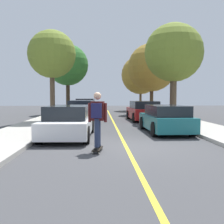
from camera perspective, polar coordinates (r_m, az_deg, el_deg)
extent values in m
plane|color=#424244|center=(8.93, 3.07, -7.53)|extent=(80.00, 80.00, 0.00)
cube|color=gold|center=(12.87, 1.34, -4.16)|extent=(0.12, 39.20, 0.01)
cube|color=white|center=(11.00, -9.35, -2.98)|extent=(1.92, 4.34, 0.60)
cube|color=black|center=(11.05, -9.31, -0.01)|extent=(1.67, 2.82, 0.53)
cylinder|color=black|center=(9.50, -5.54, -4.93)|extent=(0.24, 0.65, 0.64)
cylinder|color=black|center=(9.78, -15.50, -4.80)|extent=(0.24, 0.65, 0.64)
cylinder|color=black|center=(12.37, -4.48, -3.00)|extent=(0.24, 0.65, 0.64)
cylinder|color=black|center=(12.59, -12.20, -2.96)|extent=(0.24, 0.65, 0.64)
cube|color=navy|center=(17.96, -6.69, -0.30)|extent=(1.73, 4.66, 0.74)
cube|color=black|center=(18.02, -6.68, 1.70)|extent=(1.52, 2.99, 0.51)
cylinder|color=black|center=(16.32, -4.28, -1.46)|extent=(0.22, 0.64, 0.64)
cylinder|color=black|center=(16.43, -9.82, -1.46)|extent=(0.22, 0.64, 0.64)
cylinder|color=black|center=(19.56, -4.04, -0.66)|extent=(0.22, 0.64, 0.64)
cylinder|color=black|center=(19.66, -8.67, -0.67)|extent=(0.22, 0.64, 0.64)
cube|color=maroon|center=(23.98, -5.64, 0.65)|extent=(1.87, 4.62, 0.76)
cube|color=black|center=(23.98, -5.64, 2.22)|extent=(1.60, 2.75, 0.56)
cylinder|color=black|center=(22.35, -3.95, -0.16)|extent=(0.24, 0.65, 0.64)
cylinder|color=black|center=(22.50, -8.02, -0.16)|extent=(0.24, 0.65, 0.64)
cylinder|color=black|center=(25.51, -3.53, 0.28)|extent=(0.24, 0.65, 0.64)
cylinder|color=black|center=(25.64, -7.10, 0.28)|extent=(0.24, 0.65, 0.64)
cube|color=#196066|center=(12.63, 11.38, -2.11)|extent=(1.84, 4.08, 0.64)
cube|color=black|center=(12.35, 11.71, 0.33)|extent=(1.59, 2.60, 0.47)
cylinder|color=black|center=(13.74, 6.66, -2.37)|extent=(0.24, 0.65, 0.64)
cylinder|color=black|center=(14.13, 13.11, -2.28)|extent=(0.24, 0.65, 0.64)
cylinder|color=black|center=(11.18, 9.17, -3.71)|extent=(0.24, 0.65, 0.64)
cylinder|color=black|center=(11.65, 16.94, -3.53)|extent=(0.24, 0.65, 0.64)
cube|color=maroon|center=(18.67, 6.83, -0.23)|extent=(2.04, 4.22, 0.69)
cube|color=black|center=(18.50, 6.93, 1.58)|extent=(1.75, 2.52, 0.50)
cylinder|color=black|center=(19.89, 3.55, -0.59)|extent=(0.24, 0.65, 0.64)
cylinder|color=black|center=(20.21, 8.50, -0.56)|extent=(0.24, 0.65, 0.64)
cylinder|color=black|center=(17.17, 4.85, -1.22)|extent=(0.24, 0.65, 0.64)
cylinder|color=black|center=(17.55, 10.54, -1.17)|extent=(0.24, 0.65, 0.64)
cylinder|color=brown|center=(17.34, -12.72, 3.69)|extent=(0.31, 0.31, 3.35)
sphere|color=olive|center=(17.54, -12.83, 12.08)|extent=(3.02, 3.02, 3.02)
cylinder|color=#3D2D1E|center=(25.33, -9.47, 3.41)|extent=(0.36, 0.36, 3.18)
sphere|color=#2D6B28|center=(25.50, -9.54, 9.98)|extent=(3.85, 3.85, 3.85)
cylinder|color=brown|center=(17.86, 13.06, 3.98)|extent=(0.43, 0.43, 3.54)
sphere|color=olive|center=(18.09, 13.17, 12.38)|extent=(3.80, 3.80, 3.80)
cylinder|color=#4C3823|center=(25.03, 8.52, 3.18)|extent=(0.33, 0.33, 2.97)
sphere|color=olive|center=(25.18, 8.58, 9.49)|extent=(4.47, 4.47, 4.47)
cylinder|color=brown|center=(31.76, 6.16, 3.33)|extent=(0.28, 0.28, 3.08)
sphere|color=olive|center=(31.87, 6.19, 7.96)|extent=(4.58, 4.58, 4.58)
cube|color=black|center=(8.17, -3.12, -7.91)|extent=(0.35, 0.86, 0.02)
cylinder|color=beige|center=(8.53, -3.37, -7.87)|extent=(0.03, 0.06, 0.06)
cylinder|color=beige|center=(8.50, -2.10, -7.90)|extent=(0.03, 0.06, 0.06)
cylinder|color=beige|center=(7.87, -4.23, -8.82)|extent=(0.03, 0.06, 0.06)
cylinder|color=beige|center=(7.84, -2.85, -8.86)|extent=(0.03, 0.06, 0.06)
cube|color=#99999E|center=(8.51, -2.73, -7.62)|extent=(0.11, 0.06, 0.02)
cube|color=#99999E|center=(7.85, -3.54, -8.56)|extent=(0.11, 0.06, 0.02)
cube|color=black|center=(8.38, -2.87, -7.33)|extent=(0.14, 0.27, 0.06)
cube|color=black|center=(7.95, -3.39, -7.91)|extent=(0.14, 0.27, 0.06)
cylinder|color=#283351|center=(8.21, -2.99, -4.32)|extent=(0.17, 0.17, 0.85)
cylinder|color=#283351|center=(7.97, -3.28, -4.55)|extent=(0.17, 0.17, 0.85)
cube|color=#511919|center=(8.03, -3.15, 0.23)|extent=(0.43, 0.28, 0.58)
sphere|color=tan|center=(8.01, -3.16, 3.48)|extent=(0.23, 0.23, 0.23)
cylinder|color=#511919|center=(8.07, -4.86, -0.11)|extent=(0.10, 0.10, 0.58)
cylinder|color=#511919|center=(7.99, -1.42, -0.13)|extent=(0.10, 0.10, 0.58)
cube|color=#1E1E4C|center=(7.83, -3.40, 0.29)|extent=(0.32, 0.22, 0.44)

